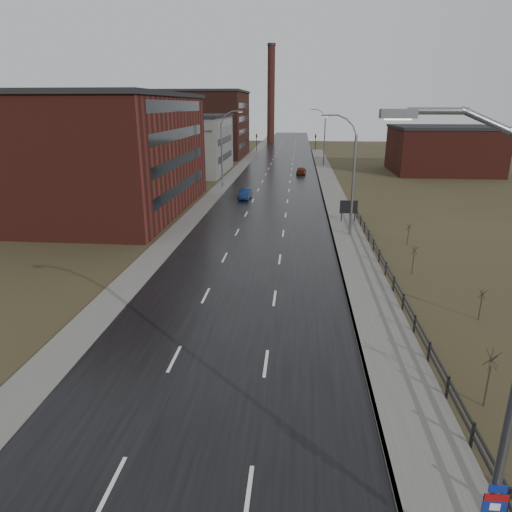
% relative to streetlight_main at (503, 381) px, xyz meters
% --- Properties ---
extents(road, '(14.00, 300.00, 0.06)m').
position_rel_streetlight_main_xyz_m(road, '(-8.47, 58.00, -6.03)').
color(road, black).
rests_on(road, ground).
extents(sidewalk_right, '(3.20, 180.00, 0.18)m').
position_rel_streetlight_main_xyz_m(sidewalk_right, '(0.13, 33.00, -5.97)').
color(sidewalk_right, '#595651').
rests_on(sidewalk_right, ground).
extents(curb_right, '(0.16, 180.00, 0.18)m').
position_rel_streetlight_main_xyz_m(curb_right, '(-1.39, 33.00, -5.97)').
color(curb_right, slate).
rests_on(curb_right, ground).
extents(sidewalk_left, '(2.40, 260.00, 0.12)m').
position_rel_streetlight_main_xyz_m(sidewalk_left, '(-16.67, 58.00, -6.00)').
color(sidewalk_left, '#595651').
rests_on(sidewalk_left, ground).
extents(warehouse_near, '(22.44, 28.56, 13.50)m').
position_rel_streetlight_main_xyz_m(warehouse_near, '(-29.46, 43.00, 0.70)').
color(warehouse_near, '#471914').
rests_on(warehouse_near, ground).
extents(warehouse_mid, '(16.32, 20.40, 10.50)m').
position_rel_streetlight_main_xyz_m(warehouse_mid, '(-26.46, 76.00, -0.80)').
color(warehouse_mid, slate).
rests_on(warehouse_mid, ground).
extents(warehouse_far, '(26.52, 24.48, 15.50)m').
position_rel_streetlight_main_xyz_m(warehouse_far, '(-31.47, 106.00, 1.70)').
color(warehouse_far, '#331611').
rests_on(warehouse_far, ground).
extents(building_right, '(18.36, 16.32, 8.50)m').
position_rel_streetlight_main_xyz_m(building_right, '(21.83, 80.00, -1.80)').
color(building_right, '#471914').
rests_on(building_right, ground).
extents(smokestack, '(2.70, 2.70, 30.70)m').
position_rel_streetlight_main_xyz_m(smokestack, '(-14.47, 148.00, 9.44)').
color(smokestack, '#331611').
rests_on(smokestack, ground).
extents(streetlight_main, '(3.91, 0.29, 12.11)m').
position_rel_streetlight_main_xyz_m(streetlight_main, '(0.00, 0.00, 0.00)').
color(streetlight_main, slate).
rests_on(streetlight_main, ground).
extents(streetlight_right_mid, '(3.36, 0.28, 11.35)m').
position_rel_streetlight_main_xyz_m(streetlight_right_mid, '(0.03, 34.00, -0.22)').
color(streetlight_right_mid, slate).
rests_on(streetlight_right_mid, ground).
extents(streetlight_left, '(3.36, 0.28, 11.35)m').
position_rel_streetlight_main_xyz_m(streetlight_left, '(-16.17, 60.00, -0.22)').
color(streetlight_left, slate).
rests_on(streetlight_left, ground).
extents(streetlight_right_far, '(3.36, 0.28, 11.35)m').
position_rel_streetlight_main_xyz_m(streetlight_right_far, '(0.03, 88.00, -0.22)').
color(streetlight_right_far, slate).
rests_on(streetlight_right_far, ground).
extents(guardrail, '(0.10, 53.05, 1.10)m').
position_rel_streetlight_main_xyz_m(guardrail, '(1.83, 16.32, -5.35)').
color(guardrail, black).
rests_on(guardrail, ground).
extents(shrub_c, '(0.62, 0.65, 2.63)m').
position_rel_streetlight_main_xyz_m(shrub_c, '(3.27, 7.61, -4.66)').
color(shrub_c, '#382D23').
rests_on(shrub_c, ground).
extents(shrub_d, '(0.46, 0.49, 1.94)m').
position_rel_streetlight_main_xyz_m(shrub_d, '(6.06, 16.04, -5.03)').
color(shrub_d, '#382D23').
rests_on(shrub_d, ground).
extents(shrub_e, '(0.52, 0.55, 2.18)m').
position_rel_streetlight_main_xyz_m(shrub_e, '(3.92, 23.66, -4.90)').
color(shrub_e, '#382D23').
rests_on(shrub_e, ground).
extents(shrub_f, '(0.47, 0.49, 1.95)m').
position_rel_streetlight_main_xyz_m(shrub_f, '(5.23, 31.32, -5.02)').
color(shrub_f, '#382D23').
rests_on(shrub_f, ground).
extents(billboard, '(1.88, 0.17, 2.46)m').
position_rel_streetlight_main_xyz_m(billboard, '(0.63, 39.13, -4.40)').
color(billboard, black).
rests_on(billboard, ground).
extents(traffic_light_left, '(0.58, 2.73, 5.30)m').
position_rel_streetlight_main_xyz_m(traffic_light_left, '(-16.47, 118.00, -1.46)').
color(traffic_light_left, black).
rests_on(traffic_light_left, ground).
extents(traffic_light_right, '(0.58, 2.73, 5.30)m').
position_rel_streetlight_main_xyz_m(traffic_light_right, '(-0.47, 118.00, -1.46)').
color(traffic_light_right, black).
rests_on(traffic_light_right, ground).
extents(car_near, '(1.53, 4.08, 1.33)m').
position_rel_streetlight_main_xyz_m(car_near, '(-11.95, 51.13, -5.39)').
color(car_near, '#0E1F47').
rests_on(car_near, ground).
extents(car_far, '(1.86, 4.12, 1.37)m').
position_rel_streetlight_main_xyz_m(car_far, '(-4.34, 74.98, -5.37)').
color(car_far, '#521C0D').
rests_on(car_far, ground).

